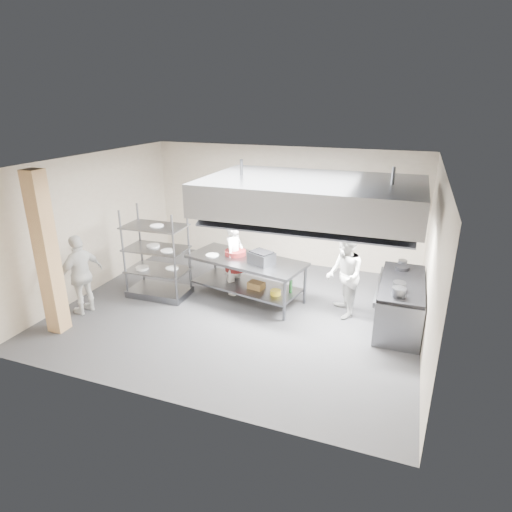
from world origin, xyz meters
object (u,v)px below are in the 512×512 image
(chef_head, at_px, (235,258))
(chef_line, at_px, (344,276))
(griddle, at_px, (261,258))
(stockpot, at_px, (399,286))
(island, at_px, (246,279))
(cooking_range, at_px, (400,304))
(chef_plating, at_px, (81,274))
(pass_rack, at_px, (157,253))

(chef_head, height_order, chef_line, chef_line)
(chef_head, bearing_deg, griddle, -109.17)
(stockpot, bearing_deg, chef_line, 156.48)
(island, distance_m, cooking_range, 3.17)
(island, xyz_separation_m, cooking_range, (3.16, -0.06, -0.04))
(island, relative_size, chef_line, 1.48)
(island, relative_size, cooking_range, 1.26)
(cooking_range, relative_size, chef_plating, 1.23)
(chef_line, xyz_separation_m, chef_plating, (-4.92, -1.66, -0.04))
(island, relative_size, chef_head, 1.54)
(island, height_order, stockpot, stockpot)
(chef_head, bearing_deg, pass_rack, 118.99)
(cooking_range, relative_size, chef_line, 1.17)
(island, relative_size, pass_rack, 1.29)
(stockpot, bearing_deg, cooking_range, 82.57)
(chef_line, relative_size, griddle, 3.56)
(pass_rack, height_order, chef_plating, pass_rack)
(griddle, distance_m, stockpot, 2.74)
(island, distance_m, chef_head, 0.53)
(chef_head, relative_size, chef_line, 0.96)
(island, bearing_deg, chef_plating, -136.90)
(island, relative_size, chef_plating, 1.55)
(pass_rack, distance_m, stockpot, 4.96)
(island, xyz_separation_m, chef_plating, (-2.84, -1.71, 0.36))
(chef_line, relative_size, chef_plating, 1.05)
(pass_rack, distance_m, chef_line, 3.96)
(chef_head, bearing_deg, cooking_range, -89.85)
(island, relative_size, stockpot, 11.20)
(cooking_range, height_order, griddle, griddle)
(stockpot, bearing_deg, griddle, 172.17)
(chef_line, xyz_separation_m, griddle, (-1.68, -0.08, 0.17))
(island, height_order, chef_plating, chef_plating)
(pass_rack, distance_m, chef_plating, 1.56)
(pass_rack, xyz_separation_m, stockpot, (4.96, 0.01, 0.00))
(island, bearing_deg, griddle, -5.80)
(chef_head, height_order, griddle, chef_head)
(chef_line, bearing_deg, island, -113.07)
(island, distance_m, griddle, 0.70)
(pass_rack, relative_size, griddle, 4.09)
(chef_line, distance_m, chef_plating, 5.19)
(chef_head, bearing_deg, chef_plating, 131.50)
(cooking_range, bearing_deg, pass_rack, -174.94)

